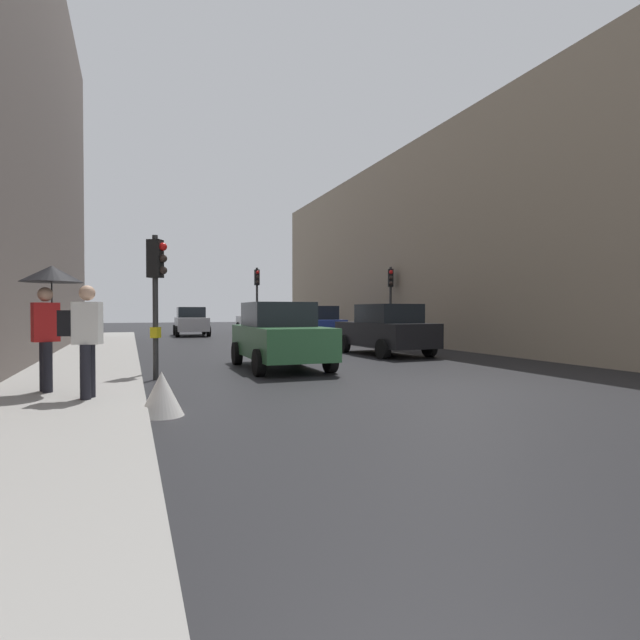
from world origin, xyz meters
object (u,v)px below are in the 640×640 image
(car_silver_hatchback, at_px, (191,321))
(pedestrian_with_black_backpack, at_px, (84,334))
(car_green_estate, at_px, (280,335))
(car_white_compact, at_px, (255,319))
(traffic_light_far_median, at_px, (257,290))
(car_blue_van, at_px, (315,324))
(pedestrian_with_umbrella, at_px, (50,293))
(car_dark_suv, at_px, (385,330))
(warning_sign_triangle, at_px, (162,394))
(traffic_light_mid_street, at_px, (391,291))
(traffic_light_near_right, at_px, (156,280))

(car_silver_hatchback, distance_m, pedestrian_with_black_backpack, 23.25)
(car_green_estate, distance_m, car_white_compact, 24.99)
(traffic_light_far_median, relative_size, car_blue_van, 0.90)
(traffic_light_far_median, distance_m, car_silver_hatchback, 6.22)
(pedestrian_with_umbrella, bearing_deg, car_green_estate, 33.19)
(car_white_compact, distance_m, car_dark_suv, 21.88)
(car_white_compact, height_order, pedestrian_with_umbrella, pedestrian_with_umbrella)
(traffic_light_far_median, relative_size, pedestrian_with_umbrella, 1.80)
(car_blue_van, xyz_separation_m, car_dark_suv, (-0.05, -7.19, 0.00))
(traffic_light_far_median, relative_size, warning_sign_triangle, 5.92)
(car_dark_suv, xyz_separation_m, warning_sign_triangle, (-7.89, -7.83, -0.55))
(car_white_compact, bearing_deg, car_blue_van, -92.02)
(car_blue_van, xyz_separation_m, car_green_estate, (-4.63, -9.78, 0.00))
(car_blue_van, bearing_deg, traffic_light_far_median, 118.49)
(car_silver_hatchback, bearing_deg, car_white_compact, 47.26)
(traffic_light_mid_street, xyz_separation_m, pedestrian_with_black_backpack, (-12.13, -12.15, -1.32))
(car_white_compact, bearing_deg, warning_sign_triangle, -105.89)
(car_blue_van, relative_size, car_white_compact, 0.99)
(traffic_light_near_right, height_order, pedestrian_with_black_backpack, traffic_light_near_right)
(car_dark_suv, bearing_deg, car_blue_van, 89.64)
(pedestrian_with_umbrella, relative_size, warning_sign_triangle, 3.29)
(car_white_compact, relative_size, warning_sign_triangle, 6.61)
(car_green_estate, xyz_separation_m, warning_sign_triangle, (-3.31, -5.25, -0.55))
(car_green_estate, bearing_deg, traffic_light_mid_street, 45.67)
(pedestrian_with_black_backpack, bearing_deg, car_silver_hatchback, 79.66)
(car_green_estate, height_order, car_dark_suv, same)
(traffic_light_mid_street, height_order, car_silver_hatchback, traffic_light_mid_street)
(traffic_light_mid_street, xyz_separation_m, car_white_compact, (-2.59, 16.54, -1.60))
(traffic_light_near_right, height_order, warning_sign_triangle, traffic_light_near_right)
(pedestrian_with_umbrella, bearing_deg, car_white_compact, 69.89)
(traffic_light_near_right, bearing_deg, pedestrian_with_black_backpack, -111.86)
(pedestrian_with_black_backpack, bearing_deg, car_white_compact, 71.59)
(traffic_light_mid_street, bearing_deg, car_blue_van, 149.03)
(traffic_light_near_right, relative_size, traffic_light_mid_street, 0.89)
(car_green_estate, height_order, warning_sign_triangle, car_green_estate)
(traffic_light_near_right, xyz_separation_m, car_silver_hatchback, (2.96, 19.84, -1.33))
(traffic_light_far_median, bearing_deg, car_blue_van, -61.51)
(car_white_compact, distance_m, pedestrian_with_black_backpack, 30.24)
(traffic_light_near_right, relative_size, pedestrian_with_black_backpack, 1.81)
(car_dark_suv, bearing_deg, car_silver_hatchback, 106.68)
(car_blue_van, distance_m, car_silver_hatchback, 10.10)
(traffic_light_near_right, relative_size, car_green_estate, 0.76)
(warning_sign_triangle, bearing_deg, car_white_compact, 74.11)
(car_silver_hatchback, height_order, pedestrian_with_umbrella, pedestrian_with_umbrella)
(car_blue_van, bearing_deg, pedestrian_with_black_backpack, -122.80)
(car_green_estate, distance_m, pedestrian_with_black_backpack, 6.12)
(car_dark_suv, bearing_deg, traffic_light_far_median, 100.11)
(pedestrian_with_umbrella, bearing_deg, car_silver_hatchback, 77.70)
(traffic_light_mid_street, relative_size, car_silver_hatchback, 0.84)
(car_blue_van, distance_m, warning_sign_triangle, 17.00)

